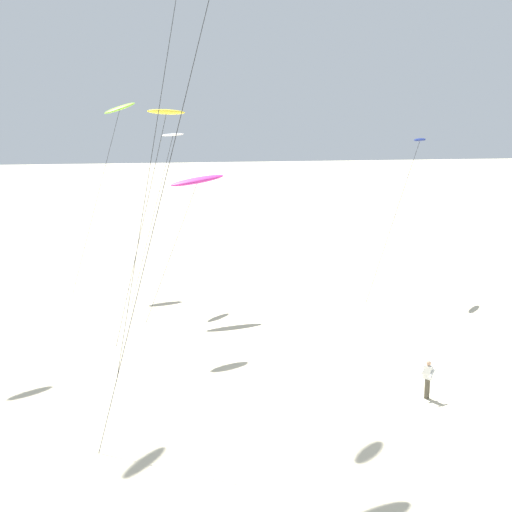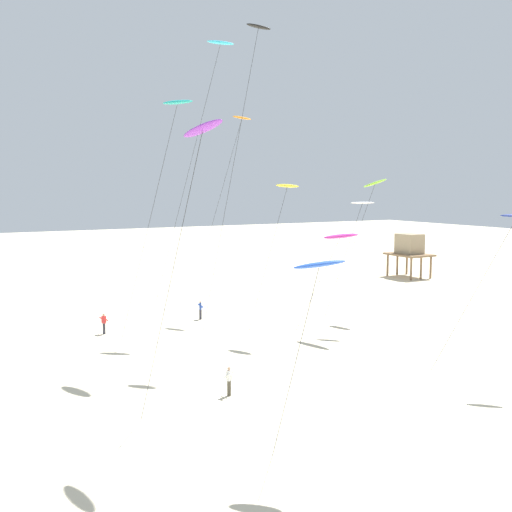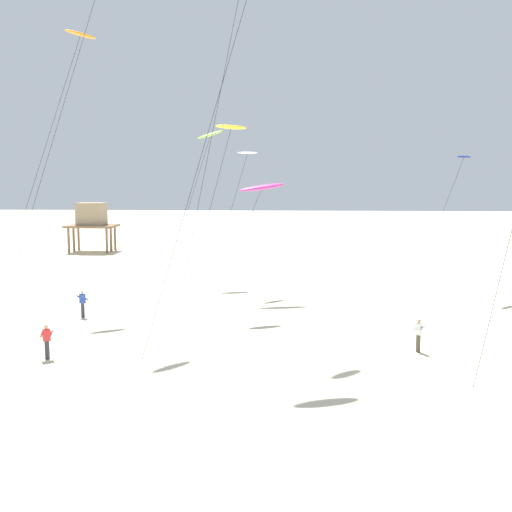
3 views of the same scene
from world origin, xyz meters
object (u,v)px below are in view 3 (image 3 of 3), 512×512
at_px(kite_white, 247,156).
at_px(kite_flyer_middle, 47,341).
at_px(kite_yellow, 231,129).
at_px(kite_orange, 79,40).
at_px(kite_flyer_furthest, 418,334).
at_px(kite_flyer_nearest, 83,303).
at_px(kite_navy, 463,160).
at_px(kite_magenta, 262,188).
at_px(kite_lime, 210,136).
at_px(stilt_house, 92,218).

distance_m(kite_white, kite_flyer_middle, 22.77).
distance_m(kite_yellow, kite_orange, 11.78).
bearing_deg(kite_white, kite_flyer_furthest, -60.12).
bearing_deg(kite_flyer_nearest, kite_navy, 20.14).
height_order(kite_navy, kite_flyer_furthest, kite_navy).
height_order(kite_yellow, kite_flyer_middle, kite_yellow).
xyz_separation_m(kite_yellow, kite_orange, (-10.12, 1.30, 5.89)).
height_order(kite_magenta, kite_flyer_furthest, kite_magenta).
bearing_deg(kite_orange, kite_magenta, 11.75).
bearing_deg(kite_lime, kite_flyer_middle, -101.71).
bearing_deg(kite_navy, kite_flyer_nearest, -159.86).
relative_size(kite_orange, kite_flyer_middle, 10.89).
xyz_separation_m(kite_white, stilt_house, (-19.61, 23.60, -6.24)).
relative_size(kite_yellow, kite_flyer_nearest, 7.15).
bearing_deg(kite_flyer_furthest, stilt_house, 125.89).
height_order(kite_yellow, kite_lime, kite_lime).
xyz_separation_m(kite_magenta, kite_white, (-1.27, 3.05, 2.33)).
relative_size(kite_yellow, kite_flyer_furthest, 7.15).
bearing_deg(kite_lime, kite_flyer_furthest, -58.18).
height_order(kite_magenta, kite_flyer_nearest, kite_magenta).
bearing_deg(kite_orange, kite_lime, 52.36).
distance_m(kite_magenta, kite_flyer_nearest, 14.60).
distance_m(kite_flyer_nearest, kite_flyer_middle, 9.01).
height_order(kite_lime, kite_white, kite_lime).
relative_size(kite_lime, kite_flyer_middle, 7.47).
height_order(kite_white, kite_flyer_middle, kite_white).
height_order(kite_lime, kite_flyer_furthest, kite_lime).
bearing_deg(kite_magenta, kite_lime, 122.73).
height_order(kite_lime, kite_flyer_middle, kite_lime).
bearing_deg(kite_flyer_furthest, kite_orange, 150.79).
bearing_deg(kite_flyer_furthest, kite_yellow, 135.45).
bearing_deg(kite_flyer_furthest, kite_magenta, 121.34).
height_order(kite_flyer_nearest, kite_flyer_middle, same).
bearing_deg(kite_flyer_middle, stilt_house, 105.08).
bearing_deg(kite_white, kite_lime, 129.14).
bearing_deg(stilt_house, kite_lime, -50.17).
bearing_deg(kite_flyer_middle, kite_white, 67.14).
relative_size(kite_white, kite_flyer_furthest, 6.29).
relative_size(kite_lime, kite_flyer_nearest, 7.47).
distance_m(kite_lime, kite_orange, 13.31).
distance_m(kite_yellow, kite_flyer_middle, 18.01).
bearing_deg(kite_lime, stilt_house, 129.83).
distance_m(kite_orange, kite_navy, 27.71).
height_order(kite_navy, kite_flyer_middle, kite_navy).
distance_m(kite_magenta, kite_lime, 9.33).
bearing_deg(kite_lime, kite_white, -50.86).
xyz_separation_m(kite_lime, kite_flyer_nearest, (-6.09, -14.28, -10.98)).
distance_m(kite_yellow, kite_flyer_furthest, 17.92).
distance_m(kite_flyer_nearest, kite_flyer_furthest, 20.20).
xyz_separation_m(kite_navy, kite_flyer_nearest, (-24.97, -9.16, -8.91)).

